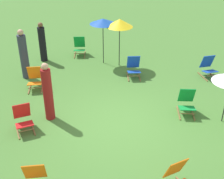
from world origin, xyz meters
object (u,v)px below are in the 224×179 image
deckchair_4 (35,79)px  umbrella_0 (120,23)px  umbrella_1 (103,21)px  person_2 (48,93)px  person_0 (24,55)px  person_1 (42,43)px  deckchair_6 (79,47)px  deckchair_8 (23,119)px  deckchair_3 (187,103)px  deckchair_7 (179,179)px  deckchair_0 (134,68)px  deckchair_2 (208,67)px

deckchair_4 → umbrella_0: (3.32, 1.43, 1.44)m
umbrella_1 → person_2: 4.46m
person_0 → person_1: 1.62m
umbrella_0 → deckchair_6: bearing=137.2°
person_0 → person_2: size_ratio=1.03×
deckchair_8 → person_1: (0.42, 4.92, 0.42)m
deckchair_3 → person_0: bearing=158.9°
deckchair_3 → deckchair_4: (-4.73, 2.40, 0.00)m
deckchair_3 → deckchair_6: (-2.94, 5.25, 0.00)m
umbrella_0 → person_0: size_ratio=1.04×
umbrella_0 → person_2: size_ratio=1.07×
deckchair_7 → deckchair_8: 4.61m
deckchair_0 → umbrella_1: (-0.96, 1.46, 1.42)m
person_1 → deckchair_0: bearing=81.0°
deckchair_0 → deckchair_3: same height
deckchair_0 → deckchair_4: (-3.67, -0.34, 0.00)m
deckchair_4 → umbrella_1: 3.55m
person_0 → umbrella_1: bearing=-174.6°
deckchair_0 → deckchair_2: bearing=-2.0°
umbrella_0 → person_2: bearing=-129.0°
deckchair_7 → person_0: size_ratio=0.46×
deckchair_6 → deckchair_7: (1.59, -8.23, 0.00)m
deckchair_8 → deckchair_0: bearing=22.4°
deckchair_7 → deckchair_2: bearing=41.6°
deckchair_7 → umbrella_1: bearing=77.6°
deckchair_2 → person_0: size_ratio=0.44×
deckchair_2 → person_1: (-6.28, 2.55, 0.42)m
deckchair_7 → person_1: bearing=94.1°
deckchair_0 → umbrella_0: (-0.36, 1.09, 1.44)m
umbrella_1 → deckchair_2: bearing=-26.4°
deckchair_3 → deckchair_8: same height
umbrella_1 → deckchair_6: bearing=131.2°
deckchair_8 → person_2: 1.01m
umbrella_0 → person_1: bearing=161.6°
deckchair_7 → person_1: size_ratio=0.52×
deckchair_3 → deckchair_7: same height
deckchair_4 → deckchair_8: bearing=-91.5°
deckchair_7 → deckchair_8: (-3.56, 2.92, 0.00)m
deckchair_3 → umbrella_1: (-2.01, 4.20, 1.42)m
deckchair_2 → umbrella_1: (-3.80, 1.88, 1.42)m
deckchair_0 → deckchair_2: same height
deckchair_4 → deckchair_6: (1.79, 2.85, 0.00)m
deckchair_4 → person_0: 1.16m
deckchair_4 → deckchair_6: size_ratio=1.00×
deckchair_6 → person_0: 2.93m
deckchair_3 → deckchair_4: size_ratio=1.01×
deckchair_4 → deckchair_6: bearing=60.9°
deckchair_4 → deckchair_8: (-0.19, -2.46, 0.00)m
deckchair_8 → person_2: (0.73, 0.47, 0.51)m
deckchair_3 → person_1: person_1 is taller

